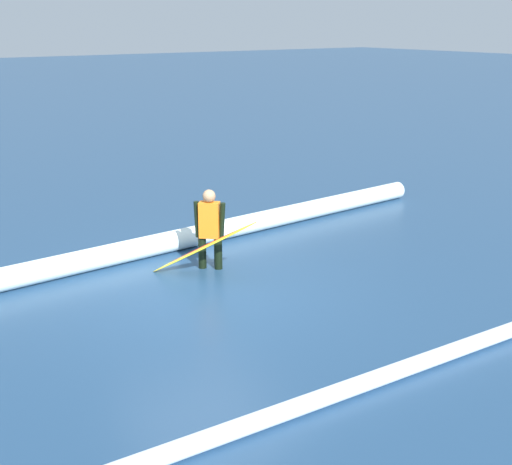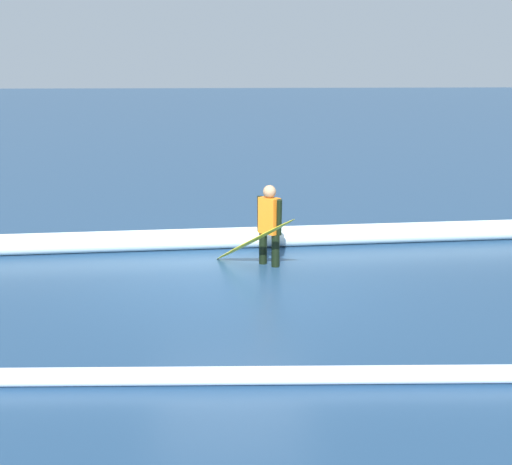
% 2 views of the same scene
% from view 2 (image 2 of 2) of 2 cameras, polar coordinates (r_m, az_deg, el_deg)
% --- Properties ---
extents(ground_plane, '(147.16, 147.16, 0.00)m').
position_cam_2_polar(ground_plane, '(11.30, -2.12, -3.85)').
color(ground_plane, navy).
extents(surfer, '(0.40, 0.45, 1.39)m').
position_cam_2_polar(surfer, '(11.89, 1.09, 0.90)').
color(surfer, black).
rests_on(surfer, ground_plane).
extents(surfboard, '(1.42, 1.59, 1.07)m').
position_cam_2_polar(surfboard, '(11.65, -0.21, -0.64)').
color(surfboard, yellow).
rests_on(surfboard, ground_plane).
extents(wave_crest_foreground, '(19.23, 1.61, 0.38)m').
position_cam_2_polar(wave_crest_foreground, '(13.18, -13.90, -0.78)').
color(wave_crest_foreground, white).
rests_on(wave_crest_foreground, ground_plane).
extents(wave_crest_midground, '(19.77, 1.05, 0.20)m').
position_cam_2_polar(wave_crest_midground, '(8.20, -19.22, -11.01)').
color(wave_crest_midground, white).
rests_on(wave_crest_midground, ground_plane).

